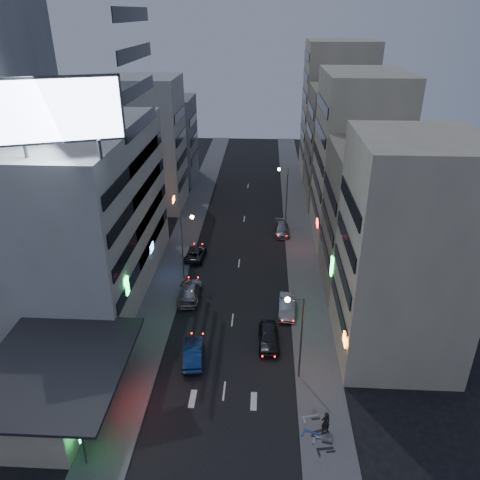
# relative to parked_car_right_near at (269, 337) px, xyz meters

# --- Properties ---
(ground) EXTENTS (180.00, 180.00, 0.00)m
(ground) POSITION_rel_parked_car_right_near_xyz_m (-3.69, -10.37, -0.81)
(ground) COLOR black
(ground) RESTS_ON ground
(sidewalk_left) EXTENTS (4.00, 120.00, 0.12)m
(sidewalk_left) POSITION_rel_parked_car_right_near_xyz_m (-11.69, 19.63, -0.75)
(sidewalk_left) COLOR #4C4C4F
(sidewalk_left) RESTS_ON ground
(sidewalk_right) EXTENTS (4.00, 120.00, 0.12)m
(sidewalk_right) POSITION_rel_parked_car_right_near_xyz_m (4.31, 19.63, -0.75)
(sidewalk_right) COLOR #4C4C4F
(sidewalk_right) RESTS_ON ground
(food_court) EXTENTS (11.00, 13.00, 3.88)m
(food_court) POSITION_rel_parked_car_right_near_xyz_m (-17.58, -8.37, 1.17)
(food_court) COLOR beige
(food_court) RESTS_ON ground
(white_building) EXTENTS (14.00, 24.00, 18.00)m
(white_building) POSITION_rel_parked_car_right_near_xyz_m (-20.69, 9.63, 8.19)
(white_building) COLOR beige
(white_building) RESTS_ON ground
(shophouse_near) EXTENTS (10.00, 11.00, 20.00)m
(shophouse_near) POSITION_rel_parked_car_right_near_xyz_m (11.31, 0.13, 9.19)
(shophouse_near) COLOR beige
(shophouse_near) RESTS_ON ground
(shophouse_mid) EXTENTS (11.00, 12.00, 16.00)m
(shophouse_mid) POSITION_rel_parked_car_right_near_xyz_m (11.81, 11.63, 7.19)
(shophouse_mid) COLOR gray
(shophouse_mid) RESTS_ON ground
(shophouse_far) EXTENTS (10.00, 14.00, 22.00)m
(shophouse_far) POSITION_rel_parked_car_right_near_xyz_m (11.31, 24.63, 10.19)
(shophouse_far) COLOR beige
(shophouse_far) RESTS_ON ground
(far_left_a) EXTENTS (11.00, 10.00, 20.00)m
(far_left_a) POSITION_rel_parked_car_right_near_xyz_m (-19.19, 34.63, 9.19)
(far_left_a) COLOR beige
(far_left_a) RESTS_ON ground
(far_left_b) EXTENTS (12.00, 10.00, 15.00)m
(far_left_b) POSITION_rel_parked_car_right_near_xyz_m (-19.69, 47.63, 6.69)
(far_left_b) COLOR gray
(far_left_b) RESTS_ON ground
(far_right_a) EXTENTS (11.00, 12.00, 18.00)m
(far_right_a) POSITION_rel_parked_car_right_near_xyz_m (11.81, 39.63, 8.19)
(far_right_a) COLOR gray
(far_right_a) RESTS_ON ground
(far_right_b) EXTENTS (12.00, 12.00, 24.00)m
(far_right_b) POSITION_rel_parked_car_right_near_xyz_m (12.31, 53.63, 11.19)
(far_right_b) COLOR beige
(far_right_b) RESTS_ON ground
(billboard) EXTENTS (9.52, 3.75, 6.20)m
(billboard) POSITION_rel_parked_car_right_near_xyz_m (-16.68, -0.40, 20.85)
(billboard) COLOR #595B60
(billboard) RESTS_ON white_building
(street_lamp_right_near) EXTENTS (1.60, 0.44, 8.02)m
(street_lamp_right_near) POSITION_rel_parked_car_right_near_xyz_m (2.22, -4.37, 4.55)
(street_lamp_right_near) COLOR #595B60
(street_lamp_right_near) RESTS_ON sidewalk_right
(street_lamp_left) EXTENTS (1.60, 0.44, 8.02)m
(street_lamp_left) POSITION_rel_parked_car_right_near_xyz_m (-9.59, 11.63, 4.55)
(street_lamp_left) COLOR #595B60
(street_lamp_left) RESTS_ON sidewalk_left
(street_lamp_right_far) EXTENTS (1.60, 0.44, 8.02)m
(street_lamp_right_far) POSITION_rel_parked_car_right_near_xyz_m (2.22, 29.63, 4.55)
(street_lamp_right_far) COLOR #595B60
(street_lamp_right_far) RESTS_ON sidewalk_right
(parked_car_right_near) EXTENTS (2.04, 4.81, 1.62)m
(parked_car_right_near) POSITION_rel_parked_car_right_near_xyz_m (0.00, 0.00, 0.00)
(parked_car_right_near) COLOR black
(parked_car_right_near) RESTS_ON ground
(parked_car_right_mid) EXTENTS (1.87, 4.73, 1.53)m
(parked_car_right_mid) POSITION_rel_parked_car_right_near_xyz_m (1.91, 5.30, -0.05)
(parked_car_right_mid) COLOR #ADAFB6
(parked_car_right_mid) RESTS_ON ground
(parked_car_left) EXTENTS (2.59, 5.02, 1.35)m
(parked_car_left) POSITION_rel_parked_car_right_near_xyz_m (-9.29, 16.73, -0.14)
(parked_car_left) COLOR #28272D
(parked_car_left) RESTS_ON ground
(parked_car_right_far) EXTENTS (2.13, 4.96, 1.42)m
(parked_car_right_far) POSITION_rel_parked_car_right_near_xyz_m (1.91, 24.69, -0.10)
(parked_car_right_far) COLOR gray
(parked_car_right_far) RESTS_ON ground
(road_car_blue) EXTENTS (2.16, 4.92, 1.57)m
(road_car_blue) POSITION_rel_parked_car_right_near_xyz_m (-6.80, -2.64, -0.03)
(road_car_blue) COLOR navy
(road_car_blue) RESTS_ON ground
(road_car_silver) EXTENTS (2.54, 5.84, 1.67)m
(road_car_silver) POSITION_rel_parked_car_right_near_xyz_m (-8.69, 7.55, 0.03)
(road_car_silver) COLOR #A3A4AB
(road_car_silver) RESTS_ON ground
(person) EXTENTS (0.78, 0.62, 1.89)m
(person) POSITION_rel_parked_car_right_near_xyz_m (4.22, -10.22, 0.25)
(person) COLOR black
(person) RESTS_ON sidewalk_right
(scooter_black_a) EXTENTS (0.94, 1.96, 1.15)m
(scooter_black_a) POSITION_rel_parked_car_right_near_xyz_m (4.70, -11.55, -0.12)
(scooter_black_a) COLOR black
(scooter_black_a) RESTS_ON sidewalk_right
(scooter_silver_a) EXTENTS (1.05, 2.11, 1.23)m
(scooter_silver_a) POSITION_rel_parked_car_right_near_xyz_m (4.70, -10.88, -0.08)
(scooter_silver_a) COLOR #939699
(scooter_silver_a) RESTS_ON sidewalk_right
(scooter_blue) EXTENTS (1.29, 2.02, 1.17)m
(scooter_blue) POSITION_rel_parked_car_right_near_xyz_m (3.94, -10.50, -0.10)
(scooter_blue) COLOR navy
(scooter_blue) RESTS_ON sidewalk_right
(scooter_black_b) EXTENTS (1.31, 2.01, 1.17)m
(scooter_black_b) POSITION_rel_parked_car_right_near_xyz_m (4.37, -9.84, -0.11)
(scooter_black_b) COLOR black
(scooter_black_b) RESTS_ON sidewalk_right
(scooter_silver_b) EXTENTS (1.08, 2.01, 1.17)m
(scooter_silver_b) POSITION_rel_parked_car_right_near_xyz_m (3.88, -8.57, -0.11)
(scooter_silver_b) COLOR #969A9D
(scooter_silver_b) RESTS_ON sidewalk_right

